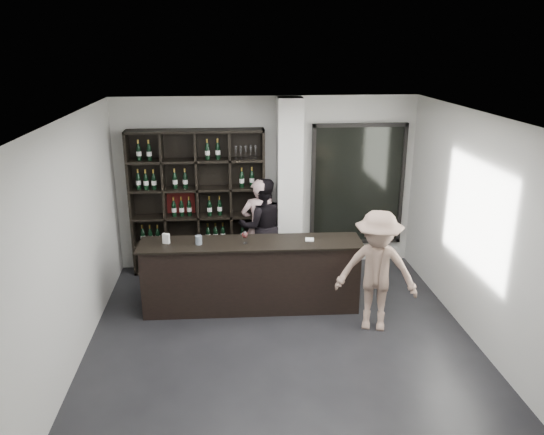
{
  "coord_description": "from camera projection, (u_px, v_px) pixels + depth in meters",
  "views": [
    {
      "loc": [
        -0.65,
        -5.88,
        3.71
      ],
      "look_at": [
        -0.05,
        1.1,
        1.39
      ],
      "focal_mm": 35.0,
      "sensor_mm": 36.0,
      "label": 1
    }
  ],
  "objects": [
    {
      "name": "spit_cup",
      "position": [
        199.0,
        240.0,
        7.36
      ],
      "size": [
        0.12,
        0.12,
        0.13
      ],
      "primitive_type": "cylinder",
      "rotation": [
        0.0,
        0.0,
        -0.37
      ],
      "color": "#ABBBCC",
      "rests_on": "tasting_counter"
    },
    {
      "name": "floor",
      "position": [
        283.0,
        348.0,
        6.78
      ],
      "size": [
        5.0,
        5.5,
        0.01
      ],
      "primitive_type": "cube",
      "color": "black",
      "rests_on": "ground"
    },
    {
      "name": "tasting_counter",
      "position": [
        251.0,
        275.0,
        7.63
      ],
      "size": [
        3.14,
        0.65,
        1.03
      ],
      "rotation": [
        0.0,
        0.0,
        -0.02
      ],
      "color": "black",
      "rests_on": "floor"
    },
    {
      "name": "wine_glass",
      "position": [
        245.0,
        237.0,
        7.38
      ],
      "size": [
        0.09,
        0.09,
        0.2
      ],
      "primitive_type": null,
      "rotation": [
        0.0,
        0.0,
        0.09
      ],
      "color": "white",
      "rests_on": "tasting_counter"
    },
    {
      "name": "customer",
      "position": [
        377.0,
        271.0,
        7.0
      ],
      "size": [
        1.21,
        0.92,
        1.67
      ],
      "primitive_type": "imported",
      "rotation": [
        0.0,
        0.0,
        -0.31
      ],
      "color": "#8E7160",
      "rests_on": "floor"
    },
    {
      "name": "card_stand",
      "position": [
        166.0,
        239.0,
        7.4
      ],
      "size": [
        0.11,
        0.08,
        0.14
      ],
      "primitive_type": "cube",
      "rotation": [
        0.0,
        0.0,
        -0.41
      ],
      "color": "white",
      "rests_on": "tasting_counter"
    },
    {
      "name": "structural_column",
      "position": [
        289.0,
        187.0,
        8.69
      ],
      "size": [
        0.4,
        0.4,
        2.9
      ],
      "primitive_type": "cube",
      "color": "silver",
      "rests_on": "floor"
    },
    {
      "name": "glass_panel",
      "position": [
        358.0,
        185.0,
        9.01
      ],
      "size": [
        1.6,
        0.08,
        2.1
      ],
      "color": "black",
      "rests_on": "floor"
    },
    {
      "name": "taster_black",
      "position": [
        262.0,
        226.0,
        8.78
      ],
      "size": [
        0.85,
        0.69,
        1.63
      ],
      "primitive_type": "imported",
      "rotation": [
        0.0,
        0.0,
        3.24
      ],
      "color": "black",
      "rests_on": "floor"
    },
    {
      "name": "napkin_stack",
      "position": [
        310.0,
        240.0,
        7.53
      ],
      "size": [
        0.14,
        0.14,
        0.02
      ],
      "primitive_type": "cube",
      "rotation": [
        0.0,
        0.0,
        -0.15
      ],
      "color": "white",
      "rests_on": "tasting_counter"
    },
    {
      "name": "taster_pink",
      "position": [
        259.0,
        226.0,
        8.78
      ],
      "size": [
        0.62,
        0.43,
        1.62
      ],
      "primitive_type": "imported",
      "rotation": [
        0.0,
        0.0,
        3.21
      ],
      "color": "#CCA3A3",
      "rests_on": "floor"
    },
    {
      "name": "wine_shelf",
      "position": [
        198.0,
        202.0,
        8.73
      ],
      "size": [
        2.2,
        0.35,
        2.4
      ],
      "primitive_type": null,
      "color": "black",
      "rests_on": "floor"
    }
  ]
}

